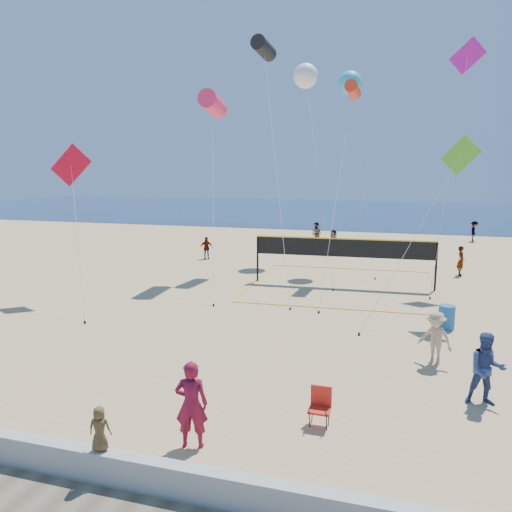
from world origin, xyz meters
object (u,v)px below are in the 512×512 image
(camp_chair, at_px, (320,404))
(volleyball_net, at_px, (343,253))
(woman, at_px, (191,404))
(trash_barrel, at_px, (447,317))

(camp_chair, distance_m, volleyball_net, 14.27)
(woman, distance_m, volleyball_net, 15.90)
(woman, height_order, volleyball_net, volleyball_net)
(woman, relative_size, volleyball_net, 0.20)
(woman, xyz_separation_m, camp_chair, (2.42, 1.67, -0.44))
(camp_chair, relative_size, volleyball_net, 0.10)
(camp_chair, xyz_separation_m, trash_barrel, (3.26, 8.30, -0.06))
(camp_chair, bearing_deg, volleyball_net, 95.60)
(woman, bearing_deg, trash_barrel, -134.18)
(camp_chair, height_order, trash_barrel, camp_chair)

